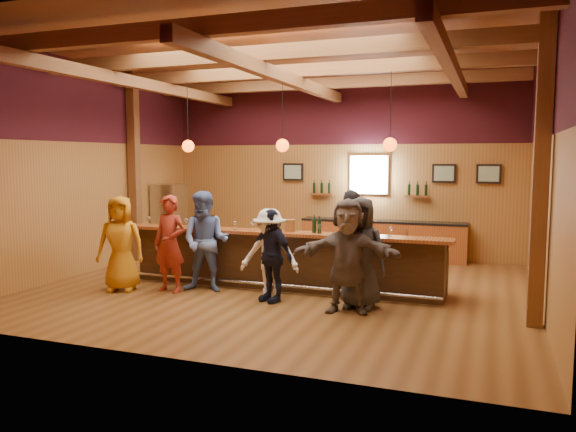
% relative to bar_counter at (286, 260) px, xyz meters
% --- Properties ---
extents(room, '(9.04, 9.00, 4.52)m').
position_rel_bar_counter_xyz_m(room, '(-0.02, -0.09, 2.69)').
color(room, brown).
rests_on(room, ground).
extents(bar_counter, '(6.30, 1.07, 1.11)m').
position_rel_bar_counter_xyz_m(bar_counter, '(0.00, 0.00, 0.00)').
color(bar_counter, black).
rests_on(bar_counter, ground).
extents(back_bar_cabinet, '(4.00, 0.52, 0.95)m').
position_rel_bar_counter_xyz_m(back_bar_cabinet, '(1.18, 3.57, -0.05)').
color(back_bar_cabinet, brown).
rests_on(back_bar_cabinet, ground).
extents(window, '(0.95, 0.09, 0.95)m').
position_rel_bar_counter_xyz_m(window, '(0.78, 3.80, 1.53)').
color(window, silver).
rests_on(window, room).
extents(framed_pictures, '(5.35, 0.05, 0.45)m').
position_rel_bar_counter_xyz_m(framed_pictures, '(1.65, 3.79, 1.58)').
color(framed_pictures, black).
rests_on(framed_pictures, room).
extents(wine_shelves, '(3.00, 0.18, 0.30)m').
position_rel_bar_counter_xyz_m(wine_shelves, '(0.78, 3.73, 1.10)').
color(wine_shelves, brown).
rests_on(wine_shelves, room).
extents(pendant_lights, '(4.24, 0.24, 1.37)m').
position_rel_bar_counter_xyz_m(pendant_lights, '(-0.02, -0.15, 2.19)').
color(pendant_lights, black).
rests_on(pendant_lights, room).
extents(stainless_fridge, '(0.70, 0.70, 1.80)m').
position_rel_bar_counter_xyz_m(stainless_fridge, '(-4.12, 2.45, 0.38)').
color(stainless_fridge, silver).
rests_on(stainless_fridge, ground).
extents(customer_orange, '(1.01, 0.82, 1.77)m').
position_rel_bar_counter_xyz_m(customer_orange, '(-2.77, -1.37, 0.37)').
color(customer_orange, '#C57A12').
rests_on(customer_orange, ground).
extents(customer_redvest, '(0.68, 0.47, 1.79)m').
position_rel_bar_counter_xyz_m(customer_redvest, '(-1.86, -1.14, 0.38)').
color(customer_redvest, maroon).
rests_on(customer_redvest, ground).
extents(customer_denim, '(1.01, 0.85, 1.86)m').
position_rel_bar_counter_xyz_m(customer_denim, '(-1.26, -0.87, 0.41)').
color(customer_denim, '#5771AF').
rests_on(customer_denim, ground).
extents(customer_white, '(1.11, 0.74, 1.60)m').
position_rel_bar_counter_xyz_m(customer_white, '(0.09, -1.07, 0.28)').
color(customer_white, white).
rests_on(customer_white, ground).
extents(customer_navy, '(1.02, 0.75, 1.61)m').
position_rel_bar_counter_xyz_m(customer_navy, '(0.15, -1.14, 0.28)').
color(customer_navy, black).
rests_on(customer_navy, ground).
extents(customer_brown, '(1.77, 0.80, 1.84)m').
position_rel_bar_counter_xyz_m(customer_brown, '(1.55, -1.37, 0.40)').
color(customer_brown, '#5F514C').
rests_on(customer_brown, ground).
extents(customer_dark, '(0.92, 0.62, 1.84)m').
position_rel_bar_counter_xyz_m(customer_dark, '(1.68, -1.04, 0.40)').
color(customer_dark, '#2B2B2E').
rests_on(customer_dark, ground).
extents(bartender, '(0.77, 0.62, 1.85)m').
position_rel_bar_counter_xyz_m(bartender, '(1.08, 0.81, 0.40)').
color(bartender, black).
rests_on(bartender, ground).
extents(ice_bucket, '(0.20, 0.20, 0.22)m').
position_rel_bar_counter_xyz_m(ice_bucket, '(0.17, -0.27, 0.70)').
color(ice_bucket, brown).
rests_on(ice_bucket, bar_counter).
extents(bottle_a, '(0.07, 0.07, 0.31)m').
position_rel_bar_counter_xyz_m(bottle_a, '(0.75, -0.28, 0.71)').
color(bottle_a, black).
rests_on(bottle_a, bar_counter).
extents(bottle_b, '(0.07, 0.07, 0.33)m').
position_rel_bar_counter_xyz_m(bottle_b, '(0.65, -0.27, 0.72)').
color(bottle_b, black).
rests_on(bottle_b, bar_counter).
extents(glass_a, '(0.08, 0.08, 0.18)m').
position_rel_bar_counter_xyz_m(glass_a, '(-2.85, -0.34, 0.71)').
color(glass_a, silver).
rests_on(glass_a, bar_counter).
extents(glass_b, '(0.08, 0.08, 0.18)m').
position_rel_bar_counter_xyz_m(glass_b, '(-1.97, -0.35, 0.71)').
color(glass_b, silver).
rests_on(glass_b, bar_counter).
extents(glass_c, '(0.07, 0.07, 0.17)m').
position_rel_bar_counter_xyz_m(glass_c, '(-1.47, -0.33, 0.71)').
color(glass_c, silver).
rests_on(glass_c, bar_counter).
extents(glass_d, '(0.07, 0.07, 0.16)m').
position_rel_bar_counter_xyz_m(glass_d, '(-0.90, -0.38, 0.70)').
color(glass_d, silver).
rests_on(glass_d, bar_counter).
extents(glass_e, '(0.08, 0.08, 0.18)m').
position_rel_bar_counter_xyz_m(glass_e, '(-0.53, -0.36, 0.72)').
color(glass_e, silver).
rests_on(glass_e, bar_counter).
extents(glass_f, '(0.08, 0.08, 0.18)m').
position_rel_bar_counter_xyz_m(glass_f, '(0.78, -0.37, 0.72)').
color(glass_f, silver).
rests_on(glass_f, bar_counter).
extents(glass_g, '(0.09, 0.09, 0.20)m').
position_rel_bar_counter_xyz_m(glass_g, '(1.41, -0.31, 0.73)').
color(glass_g, silver).
rests_on(glass_g, bar_counter).
extents(glass_h, '(0.08, 0.08, 0.18)m').
position_rel_bar_counter_xyz_m(glass_h, '(2.05, -0.31, 0.71)').
color(glass_h, silver).
rests_on(glass_h, bar_counter).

